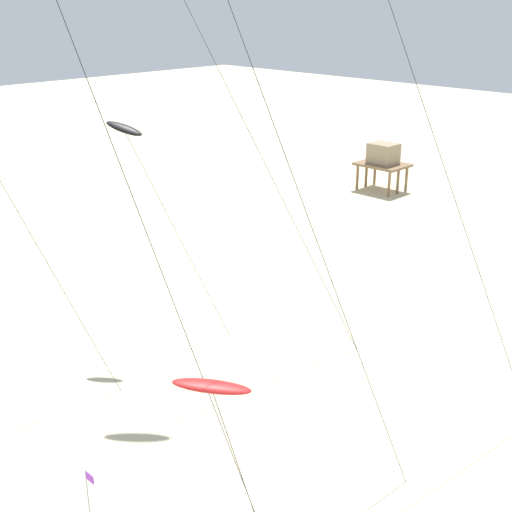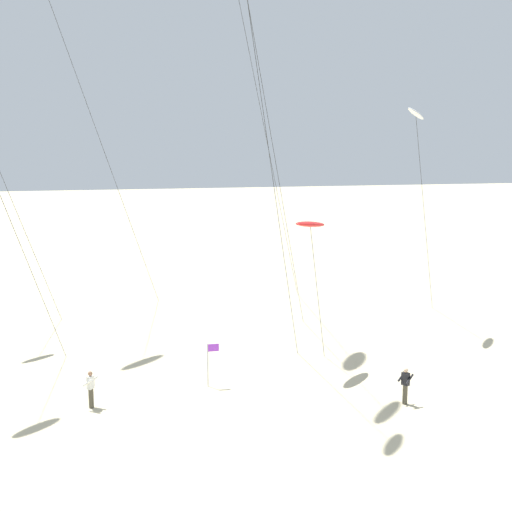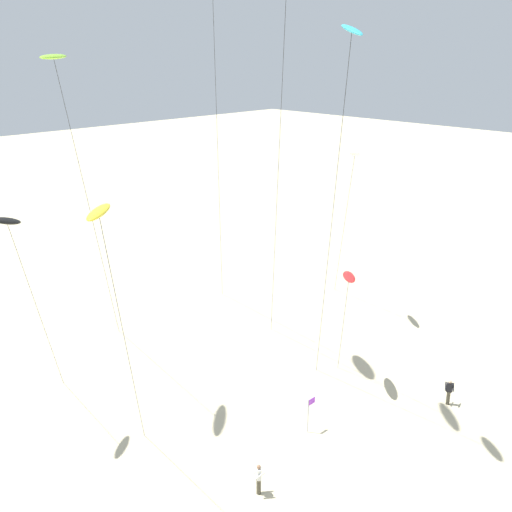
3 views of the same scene
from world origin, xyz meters
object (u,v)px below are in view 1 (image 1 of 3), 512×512
kite_black (125,131)px  stilt_house (383,158)px  marker_flag (89,485)px  kite_red (212,387)px

kite_black → stilt_house: kite_black is taller
kite_black → marker_flag: bearing=-43.4°
kite_red → stilt_house: bearing=118.8°
kite_black → marker_flag: size_ratio=6.23×
marker_flag → stilt_house: bearing=112.7°
kite_black → stilt_house: 39.84m
stilt_house → marker_flag: size_ratio=2.36×
kite_red → marker_flag: kite_red is taller
kite_black → kite_red: 19.38m
kite_red → marker_flag: (-5.41, -1.76, -5.92)m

